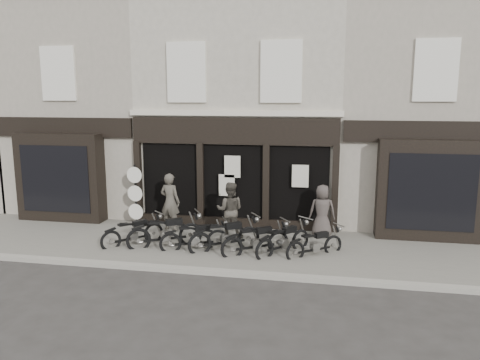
% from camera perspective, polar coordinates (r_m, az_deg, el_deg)
% --- Properties ---
extents(ground_plane, '(90.00, 90.00, 0.00)m').
position_cam_1_polar(ground_plane, '(13.78, -3.27, -9.42)').
color(ground_plane, '#2D2B28').
rests_on(ground_plane, ground).
extents(pavement, '(30.00, 4.20, 0.12)m').
position_cam_1_polar(pavement, '(14.59, -2.42, -8.03)').
color(pavement, '#68645B').
rests_on(pavement, ground_plane).
extents(kerb, '(30.00, 0.25, 0.13)m').
position_cam_1_polar(kerb, '(12.62, -4.66, -11.01)').
color(kerb, gray).
rests_on(kerb, ground_plane).
extents(central_building, '(7.30, 6.22, 8.34)m').
position_cam_1_polar(central_building, '(18.81, 0.99, 8.59)').
color(central_building, '#B6AE9C').
rests_on(central_building, ground).
extents(neighbour_left, '(5.60, 6.73, 8.34)m').
position_cam_1_polar(neighbour_left, '(20.79, -16.75, 8.21)').
color(neighbour_left, '#9E9486').
rests_on(neighbour_left, ground).
extents(neighbour_right, '(5.60, 6.73, 8.34)m').
position_cam_1_polar(neighbour_right, '(18.76, 20.64, 7.81)').
color(neighbour_right, '#9E9486').
rests_on(neighbour_right, ground).
extents(motorcycle_0, '(1.58, 1.66, 0.99)m').
position_cam_1_polar(motorcycle_0, '(14.92, -12.85, -6.52)').
color(motorcycle_0, black).
rests_on(motorcycle_0, ground).
extents(motorcycle_1, '(2.11, 1.47, 1.12)m').
position_cam_1_polar(motorcycle_1, '(14.53, -9.02, -6.62)').
color(motorcycle_1, black).
rests_on(motorcycle_1, ground).
extents(motorcycle_2, '(1.94, 1.10, 0.99)m').
position_cam_1_polar(motorcycle_2, '(14.14, -5.49, -7.24)').
color(motorcycle_2, black).
rests_on(motorcycle_2, ground).
extents(motorcycle_3, '(2.02, 1.49, 1.09)m').
position_cam_1_polar(motorcycle_3, '(14.04, -1.78, -7.16)').
color(motorcycle_3, black).
rests_on(motorcycle_3, ground).
extents(motorcycle_4, '(1.91, 1.43, 1.04)m').
position_cam_1_polar(motorcycle_4, '(13.72, 2.00, -7.68)').
color(motorcycle_4, black).
rests_on(motorcycle_4, ground).
extents(motorcycle_5, '(1.56, 1.77, 1.02)m').
position_cam_1_polar(motorcycle_5, '(13.82, 5.34, -7.61)').
color(motorcycle_5, black).
rests_on(motorcycle_5, ground).
extents(motorcycle_6, '(1.65, 1.35, 0.92)m').
position_cam_1_polar(motorcycle_6, '(13.73, 9.15, -7.99)').
color(motorcycle_6, black).
rests_on(motorcycle_6, ground).
extents(man_left, '(0.80, 0.61, 1.95)m').
position_cam_1_polar(man_left, '(15.97, -8.52, -2.65)').
color(man_left, '#49453C').
rests_on(man_left, pavement).
extents(man_centre, '(0.91, 0.73, 1.81)m').
position_cam_1_polar(man_centre, '(15.00, -1.24, -3.67)').
color(man_centre, '#3F3A33').
rests_on(man_centre, pavement).
extents(man_right, '(0.87, 0.59, 1.72)m').
position_cam_1_polar(man_right, '(15.28, 9.99, -3.74)').
color(man_right, '#423B37').
rests_on(man_right, pavement).
extents(advert_sign_post, '(0.56, 0.36, 2.30)m').
position_cam_1_polar(advert_sign_post, '(16.62, -12.61, -2.20)').
color(advert_sign_post, black).
rests_on(advert_sign_post, ground).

